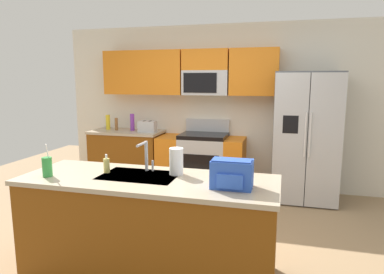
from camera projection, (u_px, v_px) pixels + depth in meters
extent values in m
plane|color=#997A56|center=(180.00, 240.00, 3.75)|extent=(9.00, 9.00, 0.00)
cube|color=silver|center=(218.00, 107.00, 5.58)|extent=(5.20, 0.10, 2.60)
cube|color=orange|center=(127.00, 73.00, 5.68)|extent=(0.70, 0.32, 0.70)
cube|color=orange|center=(164.00, 73.00, 5.51)|extent=(0.62, 0.32, 0.70)
cube|color=orange|center=(254.00, 72.00, 5.14)|extent=(0.72, 0.32, 0.70)
cube|color=#B7BABF|center=(206.00, 83.00, 5.36)|extent=(0.72, 0.32, 0.38)
cube|color=black|center=(200.00, 83.00, 5.21)|extent=(0.52, 0.01, 0.30)
cube|color=orange|center=(206.00, 60.00, 5.30)|extent=(0.72, 0.32, 0.32)
cube|color=brown|center=(128.00, 158.00, 5.77)|extent=(1.16, 0.60, 0.86)
cube|color=tan|center=(127.00, 132.00, 5.70)|extent=(1.19, 0.63, 0.04)
cube|color=#B7BABF|center=(204.00, 164.00, 5.43)|extent=(0.72, 0.60, 0.84)
cube|color=black|center=(199.00, 166.00, 5.14)|extent=(0.60, 0.01, 0.36)
cube|color=black|center=(204.00, 136.00, 5.36)|extent=(0.72, 0.60, 0.06)
cube|color=#B7BABF|center=(208.00, 125.00, 5.59)|extent=(0.72, 0.06, 0.20)
cube|color=orange|center=(171.00, 162.00, 5.57)|extent=(0.36, 0.60, 0.84)
cube|color=orange|center=(235.00, 166.00, 5.30)|extent=(0.28, 0.60, 0.84)
cube|color=#4C4F54|center=(306.00, 137.00, 4.91)|extent=(0.90, 0.70, 1.85)
cube|color=#B7BABF|center=(290.00, 141.00, 4.62)|extent=(0.44, 0.04, 1.81)
cube|color=#B7BABF|center=(325.00, 142.00, 4.50)|extent=(0.44, 0.04, 1.81)
cylinder|color=silver|center=(305.00, 135.00, 4.52)|extent=(0.02, 0.02, 0.60)
cylinder|color=silver|center=(310.00, 135.00, 4.51)|extent=(0.02, 0.02, 0.60)
cube|color=black|center=(290.00, 124.00, 4.56)|extent=(0.20, 0.00, 0.24)
cube|color=brown|center=(149.00, 229.00, 3.03)|extent=(2.20, 0.77, 0.86)
cube|color=tan|center=(148.00, 180.00, 2.96)|extent=(2.24, 0.81, 0.04)
cube|color=#B7BABF|center=(139.00, 177.00, 3.03)|extent=(0.68, 0.44, 0.03)
cube|color=#B7BABF|center=(147.00, 126.00, 5.53)|extent=(0.28, 0.16, 0.18)
cube|color=black|center=(144.00, 121.00, 5.53)|extent=(0.03, 0.11, 0.01)
cube|color=black|center=(150.00, 121.00, 5.50)|extent=(0.03, 0.11, 0.01)
cylinder|color=brown|center=(116.00, 124.00, 5.72)|extent=(0.05, 0.05, 0.21)
cylinder|color=purple|center=(132.00, 122.00, 5.69)|extent=(0.07, 0.07, 0.28)
cylinder|color=yellow|center=(108.00, 122.00, 5.79)|extent=(0.07, 0.07, 0.25)
cylinder|color=#B7BABF|center=(146.00, 156.00, 3.17)|extent=(0.03, 0.03, 0.28)
cylinder|color=#B7BABF|center=(142.00, 144.00, 3.05)|extent=(0.02, 0.20, 0.02)
cylinder|color=#B7BABF|center=(153.00, 166.00, 3.17)|extent=(0.02, 0.02, 0.10)
cylinder|color=green|center=(47.00, 167.00, 2.98)|extent=(0.08, 0.08, 0.17)
cylinder|color=white|center=(47.00, 152.00, 2.96)|extent=(0.01, 0.03, 0.14)
cylinder|color=#D8CC66|center=(107.00, 166.00, 3.11)|extent=(0.06, 0.06, 0.13)
cylinder|color=white|center=(106.00, 156.00, 3.10)|extent=(0.02, 0.02, 0.04)
cylinder|color=white|center=(176.00, 161.00, 3.04)|extent=(0.12, 0.12, 0.24)
cube|color=blue|center=(232.00, 174.00, 2.67)|extent=(0.32, 0.20, 0.22)
cube|color=#2749A9|center=(232.00, 161.00, 2.63)|extent=(0.30, 0.14, 0.03)
cube|color=blue|center=(230.00, 181.00, 2.58)|extent=(0.20, 0.03, 0.11)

